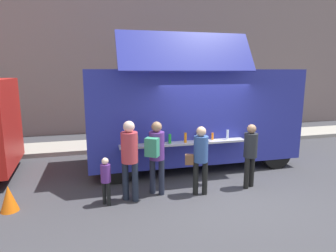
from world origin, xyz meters
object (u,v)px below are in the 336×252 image
object	(u,v)px
food_truck_main	(190,113)
customer_front_ordering	(200,155)
traffic_cone_orange	(9,198)
customer_extra_browsing	(250,150)
trash_bin	(261,128)
child_near_queue	(106,177)
customer_rear_waiting	(130,154)
customer_mid_with_backpack	(156,151)

from	to	relation	value
food_truck_main	customer_front_ordering	distance (m)	2.37
customer_front_ordering	traffic_cone_orange	bearing A→B (deg)	103.53
customer_front_ordering	customer_extra_browsing	bearing A→B (deg)	-70.41
food_truck_main	trash_bin	distance (m)	4.72
traffic_cone_orange	customer_front_ordering	xyz separation A→B (m)	(4.09, -0.21, 0.68)
child_near_queue	customer_front_ordering	bearing A→B (deg)	-40.19
customer_rear_waiting	customer_extra_browsing	xyz separation A→B (m)	(2.93, -0.02, -0.13)
trash_bin	customer_front_ordering	size ratio (longest dim) A/B	0.57
customer_front_ordering	customer_extra_browsing	world-z (taller)	customer_front_ordering
traffic_cone_orange	trash_bin	distance (m)	9.60
child_near_queue	customer_mid_with_backpack	bearing A→B (deg)	-28.51
customer_front_ordering	customer_mid_with_backpack	distance (m)	1.01
food_truck_main	customer_front_ordering	world-z (taller)	food_truck_main
trash_bin	customer_front_ordering	distance (m)	6.40
traffic_cone_orange	child_near_queue	size ratio (longest dim) A/B	0.52
customer_front_ordering	child_near_queue	world-z (taller)	customer_front_ordering
traffic_cone_orange	trash_bin	xyz separation A→B (m)	(8.56, 4.33, 0.19)
trash_bin	customer_front_ordering	bearing A→B (deg)	-134.57
customer_front_ordering	customer_rear_waiting	distance (m)	1.61
food_truck_main	traffic_cone_orange	size ratio (longest dim) A/B	11.06
customer_front_ordering	customer_mid_with_backpack	size ratio (longest dim) A/B	0.94
food_truck_main	customer_rear_waiting	xyz separation A→B (m)	(-2.13, -2.14, -0.50)
traffic_cone_orange	customer_extra_browsing	bearing A→B (deg)	-1.49
customer_extra_browsing	customer_mid_with_backpack	bearing A→B (deg)	61.73
customer_mid_with_backpack	child_near_queue	distance (m)	1.25
food_truck_main	customer_rear_waiting	world-z (taller)	food_truck_main
customer_extra_browsing	traffic_cone_orange	bearing A→B (deg)	64.35
traffic_cone_orange	child_near_queue	distance (m)	2.00
customer_front_ordering	child_near_queue	distance (m)	2.16
customer_mid_with_backpack	traffic_cone_orange	bearing A→B (deg)	125.68
traffic_cone_orange	customer_rear_waiting	distance (m)	2.61
trash_bin	child_near_queue	world-z (taller)	child_near_queue
food_truck_main	traffic_cone_orange	bearing A→B (deg)	-156.12
traffic_cone_orange	customer_mid_with_backpack	size ratio (longest dim) A/B	0.32
customer_mid_with_backpack	customer_front_ordering	bearing A→B (deg)	-68.40
customer_mid_with_backpack	customer_extra_browsing	distance (m)	2.32
customer_extra_browsing	child_near_queue	world-z (taller)	customer_extra_browsing
trash_bin	customer_mid_with_backpack	bearing A→B (deg)	-141.71
trash_bin	customer_front_ordering	xyz separation A→B (m)	(-4.48, -4.55, 0.50)
child_near_queue	traffic_cone_orange	bearing A→B (deg)	133.52
customer_extra_browsing	child_near_queue	distance (m)	3.48
food_truck_main	customer_extra_browsing	size ratio (longest dim) A/B	3.82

